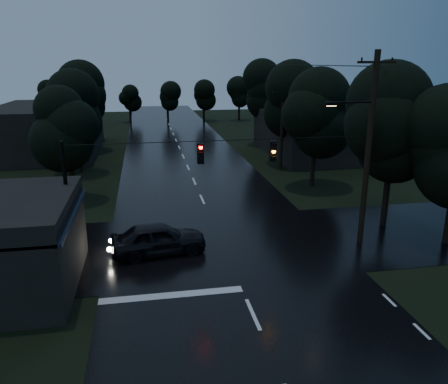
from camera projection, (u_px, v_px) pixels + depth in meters
name	position (u px, v px, depth m)	size (l,w,h in m)	color
main_road	(188.00, 168.00, 40.50)	(12.00, 120.00, 0.02)	black
cross_street	(222.00, 244.00, 23.52)	(60.00, 9.00, 0.02)	black
building_far_right	(316.00, 133.00, 46.04)	(10.00, 14.00, 4.40)	black
building_far_left	(48.00, 129.00, 46.81)	(10.00, 16.00, 5.00)	black
utility_pole_main	(367.00, 146.00, 22.35)	(3.50, 0.30, 10.00)	black
utility_pole_far	(282.00, 127.00, 38.92)	(2.00, 0.30, 7.50)	black
anchor_pole_left	(68.00, 204.00, 20.44)	(0.18, 0.18, 6.00)	black
span_signals	(236.00, 151.00, 21.17)	(15.00, 0.37, 1.12)	black
tree_corner_near	(394.00, 125.00, 24.47)	(4.48, 4.48, 9.44)	black
tree_left_a	(67.00, 125.00, 29.91)	(3.92, 3.92, 8.26)	black
tree_left_b	(74.00, 108.00, 37.25)	(4.20, 4.20, 8.85)	black
tree_left_c	(82.00, 95.00, 46.46)	(4.48, 4.48, 9.44)	black
tree_right_a	(316.00, 114.00, 32.89)	(4.20, 4.20, 8.85)	black
tree_right_b	(290.00, 100.00, 40.43)	(4.48, 4.48, 9.44)	black
tree_right_c	(267.00, 90.00, 49.85)	(4.76, 4.76, 10.03)	black
car	(159.00, 239.00, 22.12)	(1.93, 4.78, 1.63)	black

